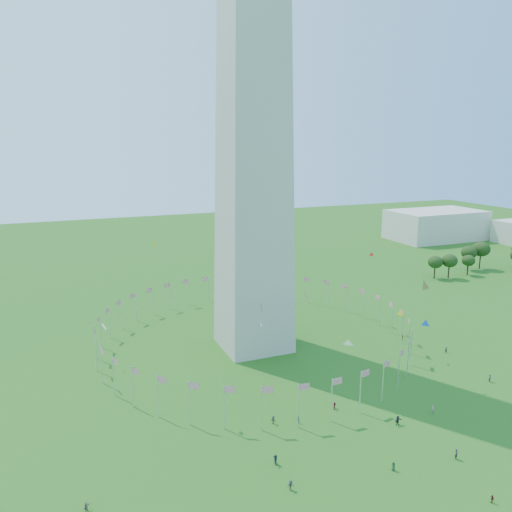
# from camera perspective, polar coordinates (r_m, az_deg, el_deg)

# --- Properties ---
(ground) EXTENTS (600.00, 600.00, 0.00)m
(ground) POSITION_cam_1_polar(r_m,az_deg,el_deg) (96.13, 11.81, -20.87)
(ground) COLOR #1D5313
(ground) RESTS_ON ground
(washington_monument) EXTENTS (16.80, 16.80, 169.00)m
(washington_monument) POSITION_cam_1_polar(r_m,az_deg,el_deg) (128.18, -0.34, 27.13)
(washington_monument) COLOR #BDB7A8
(washington_monument) RESTS_ON ground
(flag_ring) EXTENTS (80.24, 80.24, 9.00)m
(flag_ring) POSITION_cam_1_polar(r_m,az_deg,el_deg) (133.41, -0.29, -8.42)
(flag_ring) COLOR silver
(flag_ring) RESTS_ON ground
(gov_building_east_a) EXTENTS (50.00, 30.00, 16.00)m
(gov_building_east_a) POSITION_cam_1_polar(r_m,az_deg,el_deg) (294.98, 19.83, 3.37)
(gov_building_east_a) COLOR beige
(gov_building_east_a) RESTS_ON ground
(crowd) EXTENTS (101.81, 66.19, 1.98)m
(crowd) POSITION_cam_1_polar(r_m,az_deg,el_deg) (95.15, 12.30, -20.66)
(crowd) COLOR gray
(crowd) RESTS_ON ground
(kites_aloft) EXTENTS (115.47, 77.76, 35.94)m
(kites_aloft) POSITION_cam_1_polar(r_m,az_deg,el_deg) (110.99, 11.28, -5.29)
(kites_aloft) COLOR white
(kites_aloft) RESTS_ON ground
(tree_line_east) EXTENTS (53.43, 15.67, 11.58)m
(tree_line_east) POSITION_cam_1_polar(r_m,az_deg,el_deg) (227.55, 24.23, -0.41)
(tree_line_east) COLOR #254416
(tree_line_east) RESTS_ON ground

